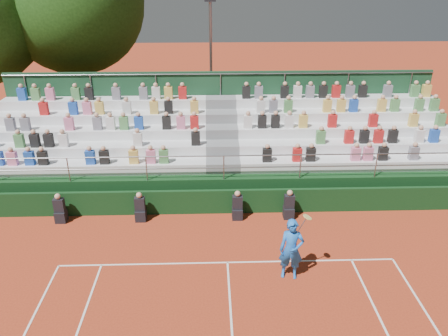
{
  "coord_description": "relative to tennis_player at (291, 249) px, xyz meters",
  "views": [
    {
      "loc": [
        -0.5,
        -11.66,
        8.86
      ],
      "look_at": [
        0.0,
        3.5,
        1.8
      ],
      "focal_mm": 35.0,
      "sensor_mm": 36.0,
      "label": 1
    }
  ],
  "objects": [
    {
      "name": "ground",
      "position": [
        -1.91,
        0.75,
        -1.01
      ],
      "size": [
        90.0,
        90.0,
        0.0
      ],
      "primitive_type": "plane",
      "color": "#A6381B",
      "rests_on": "ground"
    },
    {
      "name": "courtside_wall",
      "position": [
        -1.91,
        3.95,
        -0.51
      ],
      "size": [
        20.0,
        0.15,
        1.0
      ],
      "primitive_type": "cube",
      "color": "black",
      "rests_on": "ground"
    },
    {
      "name": "line_officials",
      "position": [
        -3.53,
        3.5,
        -0.54
      ],
      "size": [
        9.07,
        0.4,
        1.19
      ],
      "color": "black",
      "rests_on": "ground"
    },
    {
      "name": "grandstand",
      "position": [
        -1.91,
        7.19,
        0.07
      ],
      "size": [
        20.0,
        5.2,
        4.4
      ],
      "color": "black",
      "rests_on": "ground"
    },
    {
      "name": "tennis_player",
      "position": [
        0.0,
        0.0,
        0.0
      ],
      "size": [
        0.93,
        0.59,
        2.22
      ],
      "color": "blue",
      "rests_on": "ground"
    },
    {
      "name": "tree_east",
      "position": [
        -9.53,
        13.64,
        6.11
      ],
      "size": [
        7.47,
        7.47,
        10.87
      ],
      "color": "#3B2615",
      "rests_on": "ground"
    },
    {
      "name": "floodlight_mast",
      "position": [
        -2.34,
        13.3,
        3.39
      ],
      "size": [
        0.6,
        0.25,
        7.49
      ],
      "color": "gray",
      "rests_on": "ground"
    }
  ]
}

